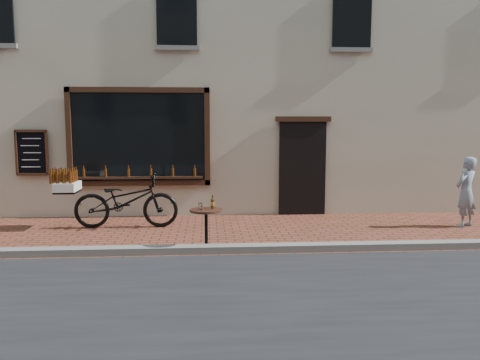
{
  "coord_description": "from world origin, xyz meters",
  "views": [
    {
      "loc": [
        -0.33,
        -7.42,
        2.1
      ],
      "look_at": [
        0.26,
        1.2,
        1.1
      ],
      "focal_mm": 35.0,
      "sensor_mm": 36.0,
      "label": 1
    }
  ],
  "objects": [
    {
      "name": "ground",
      "position": [
        0.0,
        0.0,
        0.0
      ],
      "size": [
        90.0,
        90.0,
        0.0
      ],
      "primitive_type": "plane",
      "color": "brown",
      "rests_on": "ground"
    },
    {
      "name": "cargo_bicycle",
      "position": [
        -2.07,
        2.27,
        0.57
      ],
      "size": [
        2.52,
        0.76,
        1.19
      ],
      "rotation": [
        0.0,
        0.0,
        1.58
      ],
      "color": "black",
      "rests_on": "ground"
    },
    {
      "name": "kerb",
      "position": [
        0.0,
        0.2,
        0.06
      ],
      "size": [
        90.0,
        0.25,
        0.12
      ],
      "primitive_type": "cube",
      "color": "slate",
      "rests_on": "ground"
    },
    {
      "name": "bistro_table",
      "position": [
        -0.36,
        0.35,
        0.5
      ],
      "size": [
        0.55,
        0.55,
        0.95
      ],
      "color": "black",
      "rests_on": "ground"
    },
    {
      "name": "pedestrian",
      "position": [
        5.03,
        1.86,
        0.73
      ],
      "size": [
        0.64,
        0.58,
        1.47
      ],
      "primitive_type": "imported",
      "rotation": [
        0.0,
        0.0,
        3.68
      ],
      "color": "gray",
      "rests_on": "ground"
    },
    {
      "name": "shop_building",
      "position": [
        0.0,
        6.5,
        5.0
      ],
      "size": [
        28.0,
        6.2,
        10.0
      ],
      "color": "beige",
      "rests_on": "ground"
    }
  ]
}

